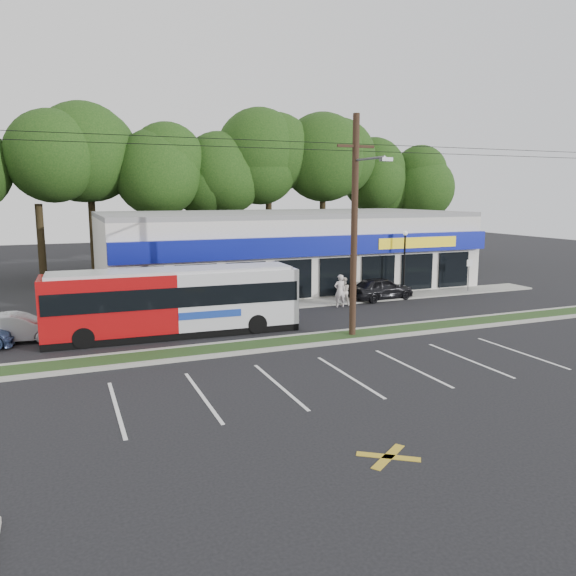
# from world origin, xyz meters

# --- Properties ---
(ground) EXTENTS (120.00, 120.00, 0.00)m
(ground) POSITION_xyz_m (0.00, 0.00, 0.00)
(ground) COLOR black
(ground) RESTS_ON ground
(grass_strip) EXTENTS (40.00, 1.60, 0.12)m
(grass_strip) POSITION_xyz_m (0.00, 1.00, 0.06)
(grass_strip) COLOR #263817
(grass_strip) RESTS_ON ground
(curb_south) EXTENTS (40.00, 0.25, 0.14)m
(curb_south) POSITION_xyz_m (0.00, 0.15, 0.07)
(curb_south) COLOR #9E9E93
(curb_south) RESTS_ON ground
(curb_north) EXTENTS (40.00, 0.25, 0.14)m
(curb_north) POSITION_xyz_m (0.00, 1.85, 0.07)
(curb_north) COLOR #9E9E93
(curb_north) RESTS_ON ground
(sidewalk) EXTENTS (32.00, 2.20, 0.10)m
(sidewalk) POSITION_xyz_m (5.00, 9.00, 0.05)
(sidewalk) COLOR #9E9E93
(sidewalk) RESTS_ON ground
(strip_mall) EXTENTS (25.00, 12.55, 5.30)m
(strip_mall) POSITION_xyz_m (5.50, 15.91, 2.65)
(strip_mall) COLOR beige
(strip_mall) RESTS_ON ground
(utility_pole) EXTENTS (50.00, 2.77, 10.00)m
(utility_pole) POSITION_xyz_m (2.83, 0.93, 5.41)
(utility_pole) COLOR black
(utility_pole) RESTS_ON ground
(lamp_post) EXTENTS (0.30, 0.30, 4.25)m
(lamp_post) POSITION_xyz_m (11.00, 8.80, 2.67)
(lamp_post) COLOR black
(lamp_post) RESTS_ON ground
(sign_post) EXTENTS (0.45, 0.10, 2.23)m
(sign_post) POSITION_xyz_m (16.00, 8.57, 1.56)
(sign_post) COLOR #59595E
(sign_post) RESTS_ON ground
(tree_line) EXTENTS (46.76, 6.76, 11.83)m
(tree_line) POSITION_xyz_m (4.00, 26.00, 8.42)
(tree_line) COLOR black
(tree_line) RESTS_ON ground
(metrobus) EXTENTS (11.70, 2.93, 3.12)m
(metrobus) POSITION_xyz_m (-4.52, 4.50, 1.65)
(metrobus) COLOR #A50C0E
(metrobus) RESTS_ON ground
(car_dark) EXTENTS (4.44, 2.23, 1.45)m
(car_dark) POSITION_xyz_m (9.13, 8.50, 0.73)
(car_dark) COLOR black
(car_dark) RESTS_ON ground
(car_silver) EXTENTS (4.08, 1.87, 1.30)m
(car_silver) POSITION_xyz_m (-11.26, 5.83, 0.65)
(car_silver) COLOR #989A9F
(car_silver) RESTS_ON ground
(pedestrian_a) EXTENTS (0.74, 0.52, 1.92)m
(pedestrian_a) POSITION_xyz_m (5.70, 7.45, 0.96)
(pedestrian_a) COLOR silver
(pedestrian_a) RESTS_ON ground
(pedestrian_b) EXTENTS (0.96, 0.83, 1.69)m
(pedestrian_b) POSITION_xyz_m (6.10, 7.75, 0.84)
(pedestrian_b) COLOR beige
(pedestrian_b) RESTS_ON ground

